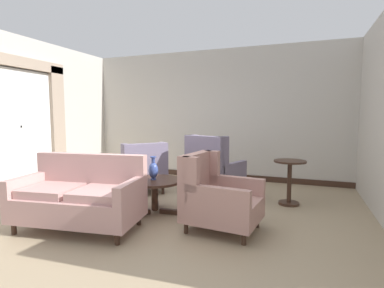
# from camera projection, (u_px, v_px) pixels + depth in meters

# --- Properties ---
(ground) EXTENTS (8.52, 8.52, 0.00)m
(ground) POSITION_uv_depth(u_px,v_px,m) (149.00, 219.00, 4.14)
(ground) COLOR #9E896B
(wall_back) EXTENTS (6.21, 0.08, 2.93)m
(wall_back) POSITION_uv_depth(u_px,v_px,m) (213.00, 115.00, 6.83)
(wall_back) COLOR #BCB7AD
(wall_back) RESTS_ON ground
(wall_left) EXTENTS (0.08, 4.26, 2.93)m
(wall_left) POSITION_uv_depth(u_px,v_px,m) (37.00, 115.00, 5.92)
(wall_left) COLOR #BCB7AD
(wall_left) RESTS_ON ground
(baseboard_back) EXTENTS (6.05, 0.03, 0.12)m
(baseboard_back) POSITION_uv_depth(u_px,v_px,m) (211.00, 175.00, 6.92)
(baseboard_back) COLOR #382319
(baseboard_back) RESTS_ON ground
(window_with_curtains) EXTENTS (0.12, 2.01, 2.39)m
(window_with_curtains) POSITION_uv_depth(u_px,v_px,m) (21.00, 118.00, 5.49)
(window_with_curtains) COLOR silver
(coffee_table) EXTENTS (0.81, 0.81, 0.50)m
(coffee_table) POSITION_uv_depth(u_px,v_px,m) (155.00, 186.00, 4.38)
(coffee_table) COLOR #382319
(coffee_table) RESTS_ON ground
(porcelain_vase) EXTENTS (0.14, 0.14, 0.35)m
(porcelain_vase) POSITION_uv_depth(u_px,v_px,m) (153.00, 170.00, 4.36)
(porcelain_vase) COLOR #384C93
(porcelain_vase) RESTS_ON coffee_table
(settee) EXTENTS (1.67, 1.00, 0.93)m
(settee) POSITION_uv_depth(u_px,v_px,m) (80.00, 197.00, 3.79)
(settee) COLOR tan
(settee) RESTS_ON ground
(armchair_foreground_right) EXTENTS (0.97, 0.84, 0.96)m
(armchair_foreground_right) POSITION_uv_depth(u_px,v_px,m) (217.00, 197.00, 3.75)
(armchair_foreground_right) COLOR tan
(armchair_foreground_right) RESTS_ON ground
(armchair_near_window) EXTENTS (1.17, 1.17, 0.95)m
(armchair_near_window) POSITION_uv_depth(u_px,v_px,m) (141.00, 171.00, 5.54)
(armchair_near_window) COLOR slate
(armchair_near_window) RESTS_ON ground
(armchair_near_sideboard) EXTENTS (1.00, 1.06, 1.10)m
(armchair_near_sideboard) POSITION_uv_depth(u_px,v_px,m) (213.00, 172.00, 5.24)
(armchair_near_sideboard) COLOR slate
(armchair_near_sideboard) RESTS_ON ground
(side_table) EXTENTS (0.51, 0.51, 0.73)m
(side_table) POSITION_uv_depth(u_px,v_px,m) (289.00, 178.00, 4.79)
(side_table) COLOR #382319
(side_table) RESTS_ON ground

